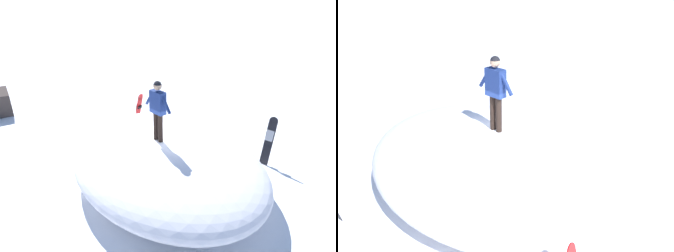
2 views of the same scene
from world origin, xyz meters
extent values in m
plane|color=white|center=(0.00, 0.00, 0.00)|extent=(240.00, 240.00, 0.00)
ellipsoid|color=white|center=(0.49, 0.55, 0.76)|extent=(6.68, 7.91, 1.52)
cylinder|color=black|center=(0.68, 0.55, 1.95)|extent=(0.14, 0.14, 0.86)
cylinder|color=black|center=(0.66, 0.36, 1.95)|extent=(0.14, 0.14, 0.86)
cube|color=navy|center=(0.67, 0.45, 2.70)|extent=(0.28, 0.50, 0.64)
sphere|color=tan|center=(0.67, 0.45, 3.17)|extent=(0.23, 0.23, 0.23)
cylinder|color=navy|center=(0.71, 0.78, 2.76)|extent=(0.13, 0.41, 0.53)
cylinder|color=navy|center=(0.63, 0.13, 2.76)|extent=(0.13, 0.41, 0.53)
sphere|color=black|center=(0.67, 0.45, 3.19)|extent=(0.22, 0.22, 0.22)
ellipsoid|color=#383D23|center=(2.97, 2.72, 0.17)|extent=(0.45, 0.50, 0.33)
ellipsoid|color=#4B5131|center=(2.89, 2.55, 0.12)|extent=(0.26, 0.20, 0.16)
cube|color=#383D23|center=(2.97, 2.72, 0.30)|extent=(0.38, 0.42, 0.06)
cylinder|color=#383D23|center=(3.14, 2.88, 0.01)|extent=(0.15, 0.27, 0.04)
cylinder|color=#383D23|center=(2.98, 2.95, 0.01)|extent=(0.15, 0.27, 0.04)
camera|label=1|loc=(6.06, 5.60, 5.64)|focal=31.31mm
camera|label=2|loc=(-5.12, -4.20, 5.09)|focal=37.10mm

